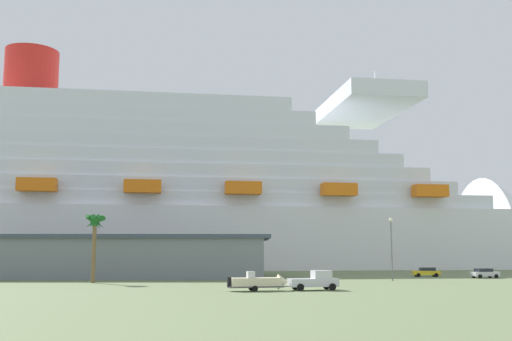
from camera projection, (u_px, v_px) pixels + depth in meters
name	position (u px, v px, depth m)	size (l,w,h in m)	color
ground_plane	(260.00, 274.00, 114.32)	(600.00, 600.00, 0.00)	#66754C
cruise_ship	(142.00, 202.00, 149.15)	(229.32, 48.65, 61.68)	white
terminal_building	(99.00, 256.00, 104.68)	(60.60, 30.10, 7.00)	slate
pickup_truck	(315.00, 281.00, 68.45)	(5.82, 2.89, 2.20)	silver
small_boat_on_trailer	(261.00, 282.00, 67.04)	(7.77, 2.63, 2.15)	#595960
palm_tree	(95.00, 227.00, 84.96)	(3.05, 3.12, 9.65)	brown
street_lamp	(391.00, 241.00, 90.78)	(0.56, 0.56, 9.34)	slate
parked_car_red_hatchback	(220.00, 272.00, 102.65)	(4.88, 2.64, 1.58)	red
parked_car_silver_sedan	(485.00, 273.00, 98.89)	(4.60, 2.47, 1.58)	silver
parked_car_yellow_taxi	(426.00, 272.00, 104.07)	(4.77, 2.53, 1.58)	yellow
parked_car_black_coupe	(48.00, 272.00, 101.59)	(4.63, 2.55, 1.58)	black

